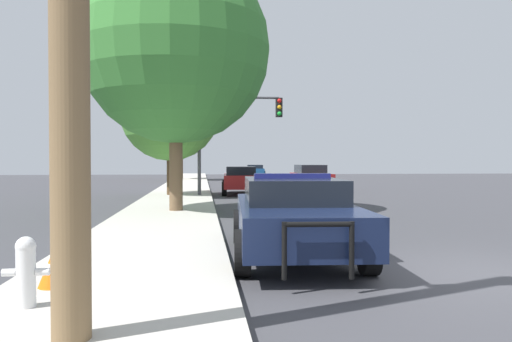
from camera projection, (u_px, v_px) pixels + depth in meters
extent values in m
plane|color=#3D3D42|center=(469.00, 274.00, 7.59)|extent=(110.00, 110.00, 0.00)
cube|color=#BCB7AD|center=(127.00, 278.00, 7.03)|extent=(3.00, 110.00, 0.13)
cube|color=#141E3D|center=(294.00, 220.00, 8.92)|extent=(2.22, 4.93, 0.62)
cube|color=black|center=(292.00, 190.00, 9.15)|extent=(1.81, 2.60, 0.43)
cylinder|color=black|center=(369.00, 252.00, 7.48)|extent=(0.28, 0.72, 0.70)
cylinder|color=black|center=(242.00, 253.00, 7.38)|extent=(0.28, 0.72, 0.70)
cylinder|color=black|center=(330.00, 226.00, 10.46)|extent=(0.28, 0.72, 0.70)
cylinder|color=black|center=(239.00, 226.00, 10.37)|extent=(0.28, 0.72, 0.70)
cylinder|color=black|center=(352.00, 250.00, 6.41)|extent=(0.07, 0.07, 0.74)
cylinder|color=black|center=(284.00, 251.00, 6.37)|extent=(0.07, 0.07, 0.74)
cylinder|color=black|center=(318.00, 224.00, 6.38)|extent=(0.92, 0.12, 0.07)
cube|color=navy|center=(292.00, 176.00, 9.14)|extent=(1.40, 0.28, 0.09)
cube|color=navy|center=(347.00, 218.00, 8.96)|extent=(0.22, 3.46, 0.17)
cylinder|color=white|center=(26.00, 278.00, 5.40)|extent=(0.20, 0.20, 0.63)
sphere|color=white|center=(26.00, 246.00, 5.40)|extent=(0.21, 0.21, 0.21)
cylinder|color=white|center=(9.00, 273.00, 5.38)|extent=(0.14, 0.08, 0.08)
cylinder|color=white|center=(43.00, 272.00, 5.42)|extent=(0.14, 0.08, 0.08)
cylinder|color=#424247|center=(199.00, 144.00, 23.10)|extent=(0.16, 0.16, 4.69)
cylinder|color=#424247|center=(239.00, 97.00, 23.26)|extent=(3.74, 0.11, 0.11)
cube|color=black|center=(279.00, 108.00, 23.47)|extent=(0.30, 0.24, 0.90)
sphere|color=red|center=(279.00, 101.00, 23.33)|extent=(0.20, 0.20, 0.20)
sphere|color=orange|center=(279.00, 107.00, 23.34)|extent=(0.20, 0.20, 0.20)
sphere|color=green|center=(279.00, 114.00, 23.35)|extent=(0.20, 0.20, 0.20)
cube|color=maroon|center=(240.00, 181.00, 25.59)|extent=(1.89, 4.41, 0.66)
cube|color=black|center=(241.00, 171.00, 25.37)|extent=(1.55, 2.32, 0.41)
cylinder|color=black|center=(225.00, 186.00, 26.89)|extent=(0.27, 0.70, 0.69)
cylinder|color=black|center=(255.00, 186.00, 26.99)|extent=(0.27, 0.70, 0.69)
cylinder|color=black|center=(224.00, 189.00, 24.21)|extent=(0.27, 0.70, 0.69)
cylinder|color=black|center=(258.00, 189.00, 24.31)|extent=(0.27, 0.70, 0.69)
cube|color=maroon|center=(311.00, 179.00, 29.07)|extent=(1.76, 4.31, 0.65)
cube|color=black|center=(310.00, 169.00, 29.27)|extent=(1.51, 2.25, 0.49)
cylinder|color=black|center=(331.00, 185.00, 27.84)|extent=(0.24, 0.66, 0.66)
cylinder|color=black|center=(301.00, 186.00, 27.65)|extent=(0.24, 0.66, 0.66)
cylinder|color=black|center=(320.00, 183.00, 30.49)|extent=(0.24, 0.66, 0.66)
cylinder|color=black|center=(292.00, 183.00, 30.30)|extent=(0.24, 0.66, 0.66)
cube|color=navy|center=(255.00, 171.00, 51.83)|extent=(2.12, 4.08, 0.56)
cube|color=black|center=(255.00, 167.00, 51.62)|extent=(1.72, 2.17, 0.38)
cylinder|color=black|center=(246.00, 173.00, 53.03)|extent=(0.29, 0.70, 0.69)
cylinder|color=black|center=(263.00, 173.00, 53.09)|extent=(0.29, 0.70, 0.69)
cylinder|color=black|center=(246.00, 174.00, 50.58)|extent=(0.29, 0.70, 0.69)
cylinder|color=black|center=(264.00, 174.00, 50.64)|extent=(0.29, 0.70, 0.69)
cylinder|color=#4C3823|center=(170.00, 167.00, 23.25)|extent=(0.30, 0.30, 2.62)
sphere|color=#4C8E38|center=(170.00, 111.00, 23.20)|extent=(4.64, 4.64, 4.64)
cylinder|color=brown|center=(176.00, 156.00, 15.90)|extent=(0.43, 0.43, 3.48)
sphere|color=#387A33|center=(176.00, 49.00, 15.83)|extent=(6.01, 6.01, 6.01)
cylinder|color=brown|center=(181.00, 158.00, 43.10)|extent=(0.29, 0.29, 3.58)
sphere|color=#999933|center=(181.00, 123.00, 43.03)|extent=(4.66, 4.66, 4.66)
cone|color=orange|center=(54.00, 267.00, 6.28)|extent=(0.40, 0.40, 0.49)
cylinder|color=white|center=(54.00, 266.00, 6.28)|extent=(0.22, 0.22, 0.07)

